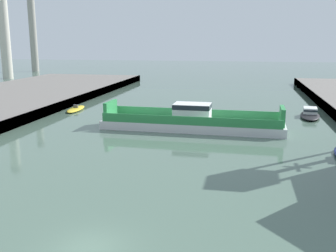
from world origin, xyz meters
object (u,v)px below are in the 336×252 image
at_px(smokestack_distant_b, 4,25).
at_px(moored_boat_far_right, 76,109).
at_px(chain_ferry, 192,121).
at_px(smokestack_distant_a, 33,28).
at_px(moored_boat_mid_right, 310,114).

bearing_deg(smokestack_distant_b, moored_boat_far_right, -47.80).
xyz_separation_m(chain_ferry, smokestack_distant_a, (-70.27, 85.27, 14.50)).
relative_size(chain_ferry, smokestack_distant_b, 0.80).
distance_m(moored_boat_mid_right, smokestack_distant_b, 93.63).
relative_size(chain_ferry, moored_boat_far_right, 3.35).
height_order(chain_ferry, moored_boat_far_right, chain_ferry).
xyz_separation_m(moored_boat_mid_right, moored_boat_far_right, (-37.24, -1.34, -0.29)).
height_order(chain_ferry, moored_boat_mid_right, chain_ferry).
bearing_deg(moored_boat_far_right, smokestack_distant_a, 123.38).
bearing_deg(smokestack_distant_a, smokestack_distant_b, -76.65).
distance_m(moored_boat_mid_right, smokestack_distant_a, 114.83).
bearing_deg(smokestack_distant_b, moored_boat_mid_right, -29.84).
height_order(chain_ferry, smokestack_distant_b, smokestack_distant_b).
bearing_deg(smokestack_distant_a, chain_ferry, -50.51).
bearing_deg(moored_boat_mid_right, moored_boat_far_right, -177.94).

